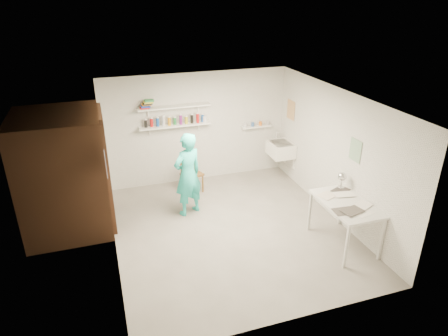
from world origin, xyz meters
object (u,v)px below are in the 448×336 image
object	(u,v)px
belfast_sink	(281,149)
work_table	(344,223)
desk_lamp	(342,176)
man	(188,175)
wall_clock	(189,157)
wooden_chair	(192,174)

from	to	relation	value
belfast_sink	work_table	size ratio (longest dim) A/B	0.50
work_table	desk_lamp	world-z (taller)	desk_lamp
man	belfast_sink	bearing A→B (deg)	177.03
man	wall_clock	world-z (taller)	man
belfast_sink	work_table	bearing A→B (deg)	-92.35
belfast_sink	wooden_chair	size ratio (longest dim) A/B	0.74
belfast_sink	wooden_chair	bearing A→B (deg)	-178.63
man	wooden_chair	size ratio (longest dim) A/B	1.98
wall_clock	work_table	xyz separation A→B (m)	(2.12, -2.01, -0.68)
desk_lamp	wooden_chair	bearing A→B (deg)	134.72
belfast_sink	man	distance (m)	2.47
wooden_chair	work_table	size ratio (longest dim) A/B	0.68
man	work_table	world-z (taller)	man
man	desk_lamp	xyz separation A→B (m)	(2.40, -1.33, 0.21)
work_table	wooden_chair	bearing A→B (deg)	126.31
wall_clock	wooden_chair	xyz separation A→B (m)	(0.18, 0.62, -0.67)
wooden_chair	work_table	distance (m)	3.26
belfast_sink	work_table	world-z (taller)	belfast_sink
man	work_table	bearing A→B (deg)	117.07
belfast_sink	man	size ratio (longest dim) A/B	0.37
man	wooden_chair	world-z (taller)	man
belfast_sink	man	xyz separation A→B (m)	(-2.31, -0.87, 0.11)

